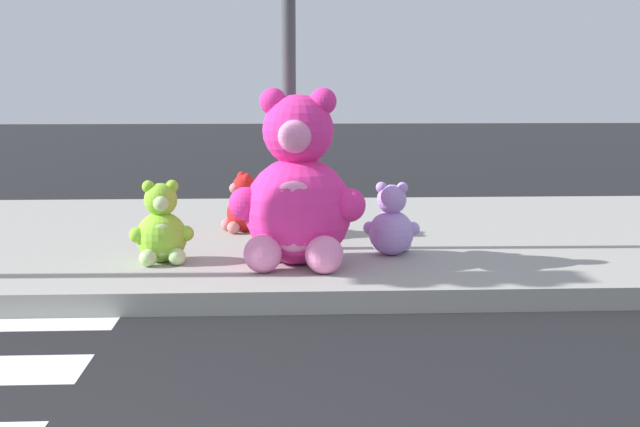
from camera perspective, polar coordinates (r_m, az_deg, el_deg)
sidewalk at (r=7.45m, az=-9.88°, el=-1.83°), size 28.00×4.40×0.15m
sign_pole at (r=6.48m, az=-2.16°, el=12.49°), size 0.56×0.11×3.20m
plush_pink_large at (r=5.93m, az=-1.52°, el=1.27°), size 0.96×0.87×1.26m
plush_lime at (r=6.15m, az=-10.73°, el=-1.09°), size 0.46×0.41×0.60m
plush_tan at (r=7.17m, az=-1.44°, el=0.61°), size 0.45×0.50×0.65m
plush_red at (r=7.37m, az=-5.26°, el=0.38°), size 0.37×0.38×0.52m
plush_lavender at (r=6.35m, az=4.88°, el=-0.82°), size 0.43×0.39×0.56m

